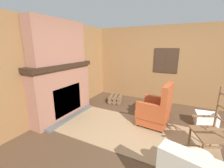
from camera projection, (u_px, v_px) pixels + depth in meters
name	position (u px, v px, depth m)	size (l,w,h in m)	color
ground_plane	(142.00, 137.00, 3.08)	(14.00, 14.00, 0.00)	#4C3523
wood_panel_wall_left	(55.00, 70.00, 3.81)	(0.06, 5.20, 2.44)	olive
wood_panel_wall_back	(165.00, 65.00, 4.78)	(5.20, 0.09, 2.44)	olive
fireplace_hearth	(63.00, 91.00, 3.84)	(0.56, 1.87, 1.40)	#93604C
chimney_breast	(58.00, 42.00, 3.55)	(0.31, 1.55, 1.02)	#93604C
area_rug	(128.00, 131.00, 3.30)	(3.41, 1.51, 0.01)	#997A56
armchair	(156.00, 111.00, 3.45)	(0.72, 0.71, 1.03)	#A84723
rocking_chair	(212.00, 135.00, 2.44)	(0.92, 0.76, 1.17)	brown
firewood_stack	(115.00, 99.00, 4.91)	(0.53, 0.49, 0.27)	brown
laundry_basket	(206.00, 120.00, 3.46)	(0.49, 0.41, 0.32)	white
oil_lamp_vase	(34.00, 63.00, 3.09)	(0.11, 0.11, 0.24)	#99B29E
storage_case	(72.00, 60.00, 4.07)	(0.15, 0.20, 0.12)	black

